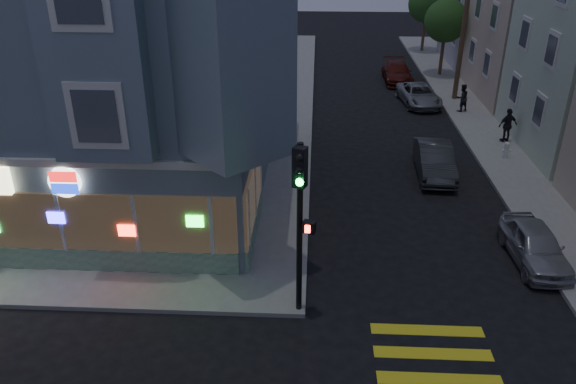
# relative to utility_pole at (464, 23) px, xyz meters

# --- Properties ---
(ground) EXTENTS (120.00, 120.00, 0.00)m
(ground) POSITION_rel_utility_pole_xyz_m (-12.00, -24.00, -4.80)
(ground) COLOR black
(ground) RESTS_ON ground
(sidewalk_nw) EXTENTS (33.00, 42.00, 0.15)m
(sidewalk_nw) POSITION_rel_utility_pole_xyz_m (-25.50, -1.00, -4.72)
(sidewalk_nw) COLOR gray
(sidewalk_nw) RESTS_ON ground
(corner_building) EXTENTS (14.60, 14.60, 11.40)m
(corner_building) POSITION_rel_utility_pole_xyz_m (-18.00, -13.02, 1.02)
(corner_building) COLOR slate
(corner_building) RESTS_ON sidewalk_nw
(utility_pole) EXTENTS (2.20, 0.30, 9.00)m
(utility_pole) POSITION_rel_utility_pole_xyz_m (0.00, 0.00, 0.00)
(utility_pole) COLOR #4C3826
(utility_pole) RESTS_ON sidewalk_ne
(street_tree_near) EXTENTS (3.00, 3.00, 5.30)m
(street_tree_near) POSITION_rel_utility_pole_xyz_m (0.20, 6.00, -0.86)
(street_tree_near) COLOR #4C3826
(street_tree_near) RESTS_ON sidewalk_ne
(street_tree_far) EXTENTS (3.00, 3.00, 5.30)m
(street_tree_far) POSITION_rel_utility_pole_xyz_m (0.20, 14.00, -0.86)
(street_tree_far) COLOR #4C3826
(street_tree_far) RESTS_ON sidewalk_ne
(pedestrian_a) EXTENTS (0.97, 0.88, 1.62)m
(pedestrian_a) POSITION_rel_utility_pole_xyz_m (-0.20, -2.57, -3.84)
(pedestrian_a) COLOR black
(pedestrian_a) RESTS_ON sidewalk_ne
(pedestrian_b) EXTENTS (1.11, 0.74, 1.75)m
(pedestrian_b) POSITION_rel_utility_pole_xyz_m (1.00, -7.48, -3.77)
(pedestrian_b) COLOR black
(pedestrian_b) RESTS_ON sidewalk_ne
(parked_car_a) EXTENTS (1.66, 3.87, 1.30)m
(parked_car_a) POSITION_rel_utility_pole_xyz_m (-1.30, -18.55, -4.15)
(parked_car_a) COLOR #A1A3A9
(parked_car_a) RESTS_ON ground
(parked_car_b) EXTENTS (1.70, 4.38, 1.42)m
(parked_car_b) POSITION_rel_utility_pole_xyz_m (-3.40, -11.54, -4.09)
(parked_car_b) COLOR #373A3C
(parked_car_b) RESTS_ON ground
(parked_car_c) EXTENTS (1.87, 4.60, 1.34)m
(parked_car_c) POSITION_rel_utility_pole_xyz_m (-3.12, 4.30, -4.13)
(parked_car_c) COLOR #541A13
(parked_car_c) RESTS_ON ground
(parked_car_d) EXTENTS (2.53, 4.60, 1.22)m
(parked_car_d) POSITION_rel_utility_pole_xyz_m (-2.43, -0.90, -4.19)
(parked_car_d) COLOR gray
(parked_car_d) RESTS_ON ground
(traffic_signal) EXTENTS (0.67, 0.59, 5.28)m
(traffic_signal) POSITION_rel_utility_pole_xyz_m (-9.18, -21.83, -1.07)
(traffic_signal) COLOR black
(traffic_signal) RESTS_ON sidewalk_nw
(fire_hydrant) EXTENTS (0.46, 0.27, 0.80)m
(fire_hydrant) POSITION_rel_utility_pole_xyz_m (0.37, -9.68, -4.22)
(fire_hydrant) COLOR white
(fire_hydrant) RESTS_ON sidewalk_ne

